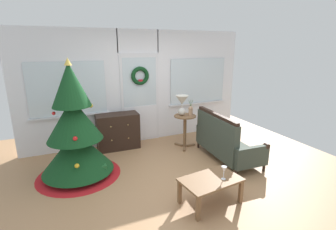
% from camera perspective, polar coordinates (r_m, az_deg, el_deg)
% --- Properties ---
extents(ground_plane, '(6.76, 6.76, 0.00)m').
position_cam_1_polar(ground_plane, '(4.36, 2.37, -14.65)').
color(ground_plane, '#AD7F56').
extents(back_wall_with_door, '(5.20, 0.19, 2.55)m').
position_cam_1_polar(back_wall_with_door, '(5.79, -6.59, 6.36)').
color(back_wall_with_door, white).
rests_on(back_wall_with_door, ground).
extents(christmas_tree, '(1.43, 1.43, 2.02)m').
position_cam_1_polar(christmas_tree, '(4.50, -20.42, -4.49)').
color(christmas_tree, '#4C331E').
rests_on(christmas_tree, ground).
extents(dresser_cabinet, '(0.91, 0.46, 0.78)m').
position_cam_1_polar(dresser_cabinet, '(5.58, -11.38, -3.66)').
color(dresser_cabinet, black).
rests_on(dresser_cabinet, ground).
extents(settee_sofa, '(0.79, 1.55, 0.96)m').
position_cam_1_polar(settee_sofa, '(5.06, 12.68, -5.91)').
color(settee_sofa, black).
rests_on(settee_sofa, ground).
extents(side_table, '(0.50, 0.48, 0.74)m').
position_cam_1_polar(side_table, '(5.48, 3.89, -2.29)').
color(side_table, brown).
rests_on(side_table, ground).
extents(table_lamp, '(0.28, 0.28, 0.44)m').
position_cam_1_polar(table_lamp, '(5.36, 3.22, 2.87)').
color(table_lamp, silver).
rests_on(table_lamp, side_table).
extents(flower_vase, '(0.11, 0.10, 0.35)m').
position_cam_1_polar(flower_vase, '(5.38, 5.19, 1.05)').
color(flower_vase, tan).
rests_on(flower_vase, side_table).
extents(coffee_table, '(0.89, 0.61, 0.38)m').
position_cam_1_polar(coffee_table, '(3.70, 9.73, -14.94)').
color(coffee_table, brown).
rests_on(coffee_table, ground).
extents(wine_glass, '(0.08, 0.08, 0.20)m').
position_cam_1_polar(wine_glass, '(3.64, 12.69, -12.17)').
color(wine_glass, silver).
rests_on(wine_glass, coffee_table).
extents(gift_box, '(0.24, 0.21, 0.24)m').
position_cam_1_polar(gift_box, '(4.55, -15.49, -12.18)').
color(gift_box, '#266633').
rests_on(gift_box, ground).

